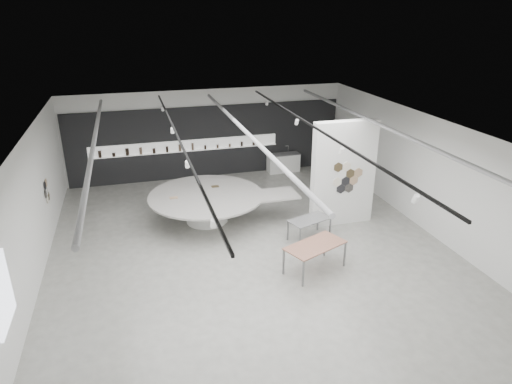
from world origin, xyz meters
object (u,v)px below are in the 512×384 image
object	(u,v)px
display_island	(209,204)
sample_table_stone	(310,221)
kitchen_counter	(283,163)
sample_table_wood	(315,247)
partition_column	(343,174)

from	to	relation	value
display_island	sample_table_stone	world-z (taller)	display_island
display_island	kitchen_counter	distance (m)	5.94
display_island	kitchen_counter	xyz separation A→B (m)	(4.18, 4.21, -0.24)
sample_table_wood	display_island	bearing A→B (deg)	119.89
partition_column	sample_table_wood	distance (m)	3.53
display_island	sample_table_wood	bearing A→B (deg)	-59.54
sample_table_wood	kitchen_counter	distance (m)	8.43
kitchen_counter	display_island	bearing A→B (deg)	-136.09
sample_table_wood	sample_table_stone	distance (m)	1.92
partition_column	display_island	size ratio (longest dim) A/B	0.71
sample_table_stone	partition_column	bearing A→B (deg)	29.08
kitchen_counter	sample_table_wood	bearing A→B (deg)	-104.24
partition_column	sample_table_stone	size ratio (longest dim) A/B	2.39
sample_table_wood	sample_table_stone	bearing A→B (deg)	72.56
display_island	sample_table_stone	bearing A→B (deg)	-36.43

